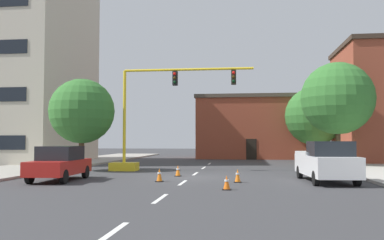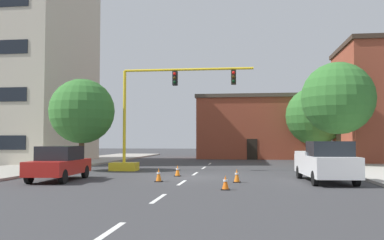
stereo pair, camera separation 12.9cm
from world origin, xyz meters
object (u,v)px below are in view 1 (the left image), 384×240
at_px(tree_right_mid, 337,98).
at_px(pickup_truck_white, 326,162).
at_px(sedan_red_near_left, 60,163).
at_px(traffic_cone_roadside_d, 178,171).
at_px(tree_left_near, 82,111).
at_px(tree_right_far, 314,116).
at_px(traffic_cone_roadside_a, 159,175).
at_px(traffic_cone_roadside_c, 238,176).
at_px(traffic_cone_roadside_b, 227,183).
at_px(traffic_signal_gantry, 142,137).

xyz_separation_m(tree_right_mid, pickup_truck_white, (-3.26, -12.10, -4.29)).
bearing_deg(sedan_red_near_left, traffic_cone_roadside_d, 30.69).
relative_size(sedan_red_near_left, traffic_cone_roadside_d, 7.21).
height_order(tree_left_near, sedan_red_near_left, tree_left_near).
height_order(tree_right_far, traffic_cone_roadside_a, tree_right_far).
bearing_deg(sedan_red_near_left, tree_right_mid, 38.22).
relative_size(traffic_cone_roadside_a, traffic_cone_roadside_c, 1.00).
bearing_deg(tree_right_far, pickup_truck_white, -98.20).
bearing_deg(traffic_cone_roadside_a, tree_right_far, 63.99).
height_order(pickup_truck_white, sedan_red_near_left, pickup_truck_white).
relative_size(tree_right_mid, traffic_cone_roadside_d, 12.70).
distance_m(traffic_cone_roadside_b, traffic_cone_roadside_c, 3.13).
relative_size(tree_left_near, sedan_red_near_left, 1.35).
bearing_deg(traffic_cone_roadside_b, traffic_signal_gantry, 120.67).
xyz_separation_m(traffic_cone_roadside_c, traffic_cone_roadside_d, (-3.40, 3.11, -0.02)).
bearing_deg(tree_right_far, tree_right_mid, -89.82).
xyz_separation_m(tree_left_near, sedan_red_near_left, (1.55, -6.72, -3.10)).
distance_m(tree_left_near, traffic_cone_roadside_b, 14.43).
relative_size(traffic_signal_gantry, pickup_truck_white, 1.74).
bearing_deg(pickup_truck_white, sedan_red_near_left, -176.26).
relative_size(sedan_red_near_left, traffic_cone_roadside_b, 7.66).
xyz_separation_m(traffic_signal_gantry, traffic_cone_roadside_c, (6.41, -7.01, -1.95)).
bearing_deg(sedan_red_near_left, traffic_cone_roadside_c, 1.06).
relative_size(tree_right_far, traffic_cone_roadside_a, 11.14).
relative_size(traffic_signal_gantry, traffic_cone_roadside_b, 16.00).
height_order(traffic_cone_roadside_c, traffic_cone_roadside_d, traffic_cone_roadside_c).
xyz_separation_m(tree_right_far, traffic_cone_roadside_a, (-11.33, -23.21, -4.17)).
distance_m(tree_right_mid, traffic_cone_roadside_d, 15.42).
distance_m(tree_right_mid, traffic_cone_roadside_b, 18.46).
distance_m(tree_right_far, traffic_cone_roadside_c, 24.64).
height_order(tree_left_near, traffic_cone_roadside_c, tree_left_near).
relative_size(traffic_signal_gantry, traffic_cone_roadside_c, 14.36).
bearing_deg(sedan_red_near_left, traffic_cone_roadside_b, -19.07).
relative_size(pickup_truck_white, traffic_cone_roadside_c, 8.28).
distance_m(tree_right_far, pickup_truck_white, 22.90).
bearing_deg(tree_right_mid, traffic_signal_gantry, -157.48).
distance_m(sedan_red_near_left, traffic_cone_roadside_a, 5.13).
height_order(tree_left_near, traffic_cone_roadside_d, tree_left_near).
distance_m(traffic_signal_gantry, traffic_cone_roadside_d, 5.31).
relative_size(tree_right_far, sedan_red_near_left, 1.63).
relative_size(sedan_red_near_left, traffic_cone_roadside_a, 6.85).
relative_size(sedan_red_near_left, traffic_cone_roadside_c, 6.88).
distance_m(traffic_signal_gantry, tree_right_mid, 15.40).
xyz_separation_m(pickup_truck_white, sedan_red_near_left, (-13.20, -0.86, -0.09)).
relative_size(traffic_cone_roadside_a, traffic_cone_roadside_b, 1.12).
height_order(tree_left_near, tree_right_mid, tree_right_mid).
relative_size(pickup_truck_white, traffic_cone_roadside_d, 8.68).
bearing_deg(traffic_cone_roadside_b, traffic_cone_roadside_c, 82.45).
xyz_separation_m(sedan_red_near_left, traffic_cone_roadside_a, (5.10, 0.06, -0.56)).
bearing_deg(pickup_truck_white, traffic_cone_roadside_c, -170.74).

